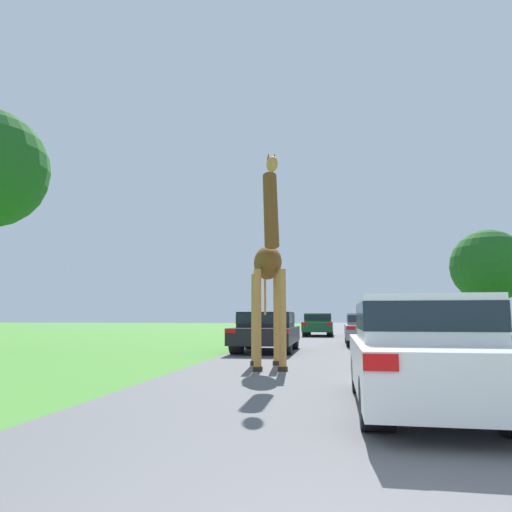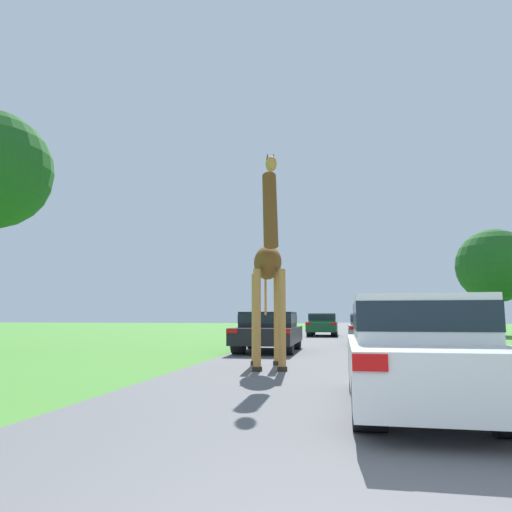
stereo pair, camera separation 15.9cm
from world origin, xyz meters
The scene contains 8 objects.
road centered at (0.00, 30.00, 0.00)m, with size 7.74×120.00×0.00m.
giraffe_near_road centered at (-1.94, 8.80, 2.37)m, with size 1.04×2.56×4.74m.
car_lead_maroon centered at (0.70, 4.59, 0.76)m, with size 1.72×4.10×1.45m.
car_queue_right centered at (0.91, 18.08, 0.71)m, with size 1.86×4.37×1.31m.
car_queue_left centered at (-2.75, 13.93, 0.73)m, with size 1.94×4.15×1.34m.
car_far_ahead centered at (1.99, 23.42, 0.73)m, with size 1.90×4.72×1.36m.
car_verge_right centered at (-1.51, 27.12, 0.74)m, with size 1.79×4.21×1.37m.
tree_left_edge centered at (9.56, 30.30, 4.46)m, with size 4.80×4.80×6.88m.
Camera 1 is at (-0.39, -1.72, 1.18)m, focal length 32.00 mm.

